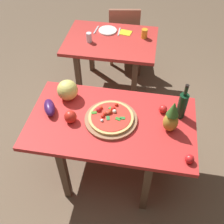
{
  "coord_description": "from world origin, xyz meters",
  "views": [
    {
      "loc": [
        0.26,
        -1.48,
        2.41
      ],
      "look_at": [
        -0.01,
        0.06,
        0.77
      ],
      "focal_mm": 43.5,
      "sensor_mm": 36.0,
      "label": 1
    }
  ],
  "objects": [
    {
      "name": "dinner_plate",
      "position": [
        -0.29,
        1.42,
        0.73
      ],
      "size": [
        0.22,
        0.22,
        0.02
      ],
      "primitive_type": "cylinder",
      "color": "white",
      "rests_on": "background_table"
    },
    {
      "name": "pizza",
      "position": [
        -0.01,
        0.01,
        0.76
      ],
      "size": [
        0.37,
        0.37,
        0.06
      ],
      "color": "tan",
      "rests_on": "pizza_board"
    },
    {
      "name": "tomato_at_corner",
      "position": [
        0.41,
        0.18,
        0.76
      ],
      "size": [
        0.07,
        0.07,
        0.07
      ],
      "primitive_type": "sphere",
      "color": "red",
      "rests_on": "display_table"
    },
    {
      "name": "ground_plane",
      "position": [
        0.0,
        0.0,
        0.0
      ],
      "size": [
        10.0,
        10.0,
        0.0
      ],
      "primitive_type": "plane",
      "color": "brown"
    },
    {
      "name": "melon",
      "position": [
        -0.43,
        0.21,
        0.81
      ],
      "size": [
        0.18,
        0.18,
        0.18
      ],
      "primitive_type": "sphere",
      "color": "#DCD166",
      "rests_on": "display_table"
    },
    {
      "name": "eggplant",
      "position": [
        -0.54,
        0.02,
        0.77
      ],
      "size": [
        0.17,
        0.22,
        0.09
      ],
      "primitive_type": "ellipsoid",
      "rotation": [
        0.0,
        0.0,
        2.03
      ],
      "color": "#3D1851",
      "rests_on": "display_table"
    },
    {
      "name": "dining_chair",
      "position": [
        -0.15,
        1.85,
        0.48
      ],
      "size": [
        0.46,
        0.46,
        0.85
      ],
      "rotation": [
        0.0,
        0.0,
        3.3
      ],
      "color": "#8E6144",
      "rests_on": "ground_plane"
    },
    {
      "name": "napkin_folded",
      "position": [
        -0.08,
        1.41,
        0.73
      ],
      "size": [
        0.16,
        0.14,
        0.01
      ],
      "primitive_type": "cube",
      "rotation": [
        0.0,
        0.0,
        -0.17
      ],
      "color": "yellow",
      "rests_on": "background_table"
    },
    {
      "name": "tomato_near_board",
      "position": [
        0.62,
        -0.3,
        0.76
      ],
      "size": [
        0.07,
        0.07,
        0.07
      ],
      "primitive_type": "sphere",
      "color": "red",
      "rests_on": "display_table"
    },
    {
      "name": "wine_bottle",
      "position": [
        0.56,
        0.16,
        0.85
      ],
      "size": [
        0.08,
        0.08,
        0.34
      ],
      "color": "#11331D",
      "rests_on": "display_table"
    },
    {
      "name": "drinking_glass_water",
      "position": [
        -0.46,
        1.15,
        0.78
      ],
      "size": [
        0.06,
        0.06,
        0.11
      ],
      "primitive_type": "cylinder",
      "color": "silver",
      "rests_on": "background_table"
    },
    {
      "name": "pineapple_left",
      "position": [
        0.47,
        -0.01,
        0.86
      ],
      "size": [
        0.12,
        0.12,
        0.3
      ],
      "color": "#AA882D",
      "rests_on": "display_table"
    },
    {
      "name": "display_table",
      "position": [
        0.0,
        0.0,
        0.64
      ],
      "size": [
        1.39,
        0.8,
        0.72
      ],
      "color": "brown",
      "rests_on": "ground_plane"
    },
    {
      "name": "pizza_board",
      "position": [
        -0.01,
        0.01,
        0.73
      ],
      "size": [
        0.44,
        0.44,
        0.02
      ],
      "primitive_type": "cylinder",
      "color": "#8E6144",
      "rests_on": "display_table"
    },
    {
      "name": "background_table",
      "position": [
        -0.22,
        1.24,
        0.62
      ],
      "size": [
        1.05,
        0.76,
        0.72
      ],
      "color": "brown",
      "rests_on": "ground_plane"
    },
    {
      "name": "drinking_glass_juice",
      "position": [
        0.15,
        1.34,
        0.78
      ],
      "size": [
        0.07,
        0.07,
        0.11
      ],
      "primitive_type": "cylinder",
      "color": "gold",
      "rests_on": "background_table"
    },
    {
      "name": "knife_utensil",
      "position": [
        -0.15,
        1.42,
        0.73
      ],
      "size": [
        0.02,
        0.18,
        0.01
      ],
      "primitive_type": "cube",
      "rotation": [
        0.0,
        0.0,
        0.02
      ],
      "color": "silver",
      "rests_on": "background_table"
    },
    {
      "name": "fork_utensil",
      "position": [
        -0.43,
        1.42,
        0.73
      ],
      "size": [
        0.03,
        0.18,
        0.01
      ],
      "primitive_type": "cube",
      "rotation": [
        0.0,
        0.0,
        -0.1
      ],
      "color": "silver",
      "rests_on": "background_table"
    },
    {
      "name": "bell_pepper",
      "position": [
        -0.33,
        -0.06,
        0.77
      ],
      "size": [
        0.1,
        0.1,
        0.11
      ],
      "primitive_type": "ellipsoid",
      "color": "red",
      "rests_on": "display_table"
    }
  ]
}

